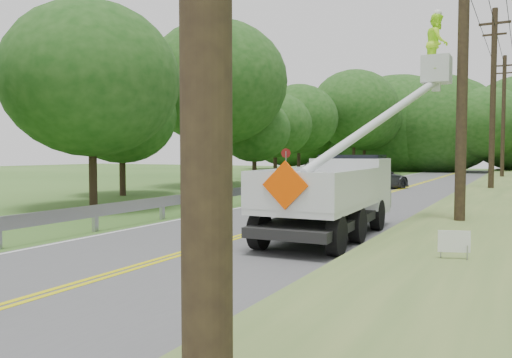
% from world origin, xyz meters
% --- Properties ---
extents(ground, '(140.00, 140.00, 0.00)m').
position_xyz_m(ground, '(0.00, 0.00, 0.00)').
color(ground, '#315B20').
rests_on(ground, ground).
extents(road, '(7.20, 96.00, 0.03)m').
position_xyz_m(road, '(0.00, 14.00, 0.01)').
color(road, '#535356').
rests_on(road, ground).
extents(guardrail, '(0.18, 48.00, 0.77)m').
position_xyz_m(guardrail, '(-4.02, 14.91, 0.55)').
color(guardrail, '#96979D').
rests_on(guardrail, ground).
extents(utility_poles, '(1.60, 43.30, 10.00)m').
position_xyz_m(utility_poles, '(5.00, 17.02, 5.27)').
color(utility_poles, black).
rests_on(utility_poles, ground).
extents(treeline_left, '(11.11, 56.27, 10.89)m').
position_xyz_m(treeline_left, '(-10.30, 30.88, 5.84)').
color(treeline_left, '#332319').
rests_on(treeline_left, ground).
extents(treeline_horizon, '(57.28, 14.74, 12.39)m').
position_xyz_m(treeline_horizon, '(0.21, 56.20, 5.50)').
color(treeline_horizon, '#184513').
rests_on(treeline_horizon, ground).
extents(bucket_truck, '(3.74, 6.47, 6.18)m').
position_xyz_m(bucket_truck, '(2.27, 7.15, 1.46)').
color(bucket_truck, black).
rests_on(bucket_truck, road).
extents(suv_silver, '(5.58, 7.36, 1.86)m').
position_xyz_m(suv_silver, '(-1.58, 15.81, 0.95)').
color(suv_silver, '#ACAEB3').
rests_on(suv_silver, road).
extents(suv_darkgrey, '(3.88, 5.31, 1.43)m').
position_xyz_m(suv_darkgrey, '(-1.42, 24.04, 0.73)').
color(suv_darkgrey, '#3F4046').
rests_on(suv_darkgrey, road).
extents(stop_sign_permanent, '(0.46, 0.30, 2.47)m').
position_xyz_m(stop_sign_permanent, '(-4.55, 17.90, 1.63)').
color(stop_sign_permanent, '#96979D').
rests_on(stop_sign_permanent, ground).
extents(yard_sign, '(0.55, 0.21, 0.82)m').
position_xyz_m(yard_sign, '(5.51, 3.31, 0.59)').
color(yard_sign, white).
rests_on(yard_sign, ground).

